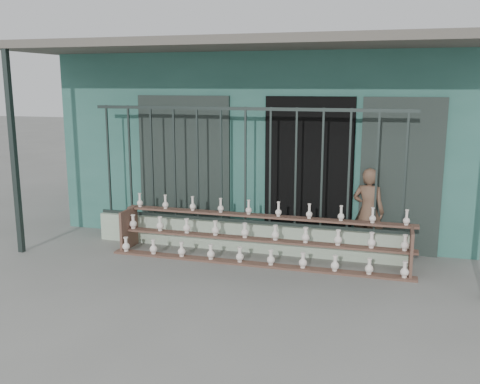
# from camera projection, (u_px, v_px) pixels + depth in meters

# --- Properties ---
(ground) EXTENTS (60.00, 60.00, 0.00)m
(ground) POSITION_uv_depth(u_px,v_px,m) (220.00, 278.00, 7.24)
(ground) COLOR slate
(workshop_building) EXTENTS (7.40, 6.60, 3.21)m
(workshop_building) POSITION_uv_depth(u_px,v_px,m) (284.00, 132.00, 10.90)
(workshop_building) COLOR #31695D
(workshop_building) RESTS_ON ground
(parapet_wall) EXTENTS (5.00, 0.20, 0.45)m
(parapet_wall) POSITION_uv_depth(u_px,v_px,m) (245.00, 236.00, 8.42)
(parapet_wall) COLOR #B5CBAE
(parapet_wall) RESTS_ON ground
(security_fence) EXTENTS (5.00, 0.04, 1.80)m
(security_fence) POSITION_uv_depth(u_px,v_px,m) (245.00, 166.00, 8.20)
(security_fence) COLOR #283330
(security_fence) RESTS_ON parapet_wall
(shelf_rack) EXTENTS (4.50, 0.68, 0.85)m
(shelf_rack) POSITION_uv_depth(u_px,v_px,m) (259.00, 237.00, 7.92)
(shelf_rack) COLOR brown
(shelf_rack) RESTS_ON ground
(elderly_woman) EXTENTS (0.56, 0.44, 1.35)m
(elderly_woman) POSITION_uv_depth(u_px,v_px,m) (368.00, 211.00, 8.17)
(elderly_woman) COLOR brown
(elderly_woman) RESTS_ON ground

